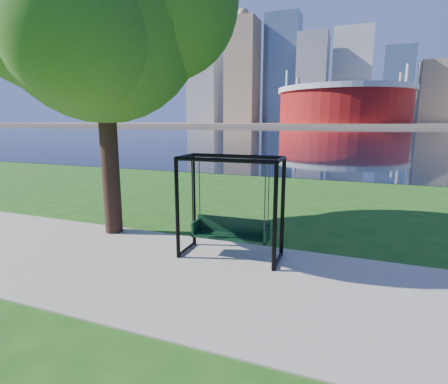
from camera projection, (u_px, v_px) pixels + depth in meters
The scene contains 8 objects.
ground at pixel (236, 271), 6.91m from camera, with size 900.00×900.00×0.00m, color #1E5114.
path at pixel (227, 280), 6.46m from camera, with size 120.00×4.00×0.03m, color #9E937F.
river at pixel (354, 132), 100.06m from camera, with size 900.00×180.00×0.02m, color black.
far_bank at pixel (360, 124), 286.17m from camera, with size 900.00×228.00×2.00m, color #937F60.
stadium at pixel (344, 104), 222.29m from camera, with size 83.00×83.00×32.00m.
skyline at pixel (358, 82), 293.06m from camera, with size 392.00×66.00×96.50m.
swing at pixel (231, 210), 7.40m from camera, with size 2.19×1.01×2.21m.
park_tree at pixel (100, 13), 8.31m from camera, with size 6.31×5.70×7.83m.
Camera 1 is at (2.13, -6.12, 2.89)m, focal length 28.00 mm.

